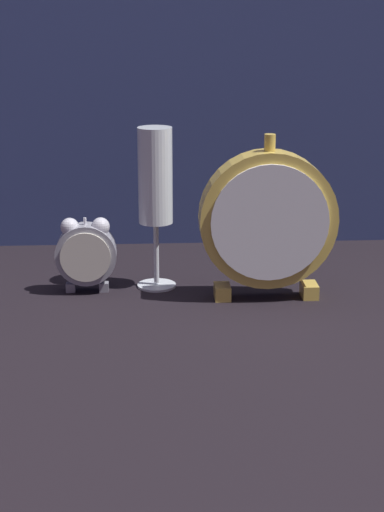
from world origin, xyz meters
TOP-DOWN VIEW (x-y plane):
  - ground_plane at (0.00, 0.00)m, footprint 4.00×4.00m
  - alarm_clock_twin_bell at (-0.14, 0.10)m, footprint 0.08×0.03m
  - mantel_clock_silver at (0.09, 0.06)m, footprint 0.17×0.04m
  - champagne_flute at (-0.05, 0.11)m, footprint 0.05×0.05m

SIDE VIEW (x-z plane):
  - ground_plane at x=0.00m, z-range 0.00..0.00m
  - alarm_clock_twin_bell at x=-0.14m, z-range 0.01..0.10m
  - mantel_clock_silver at x=0.09m, z-range 0.00..0.21m
  - champagne_flute at x=-0.05m, z-range 0.03..0.24m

